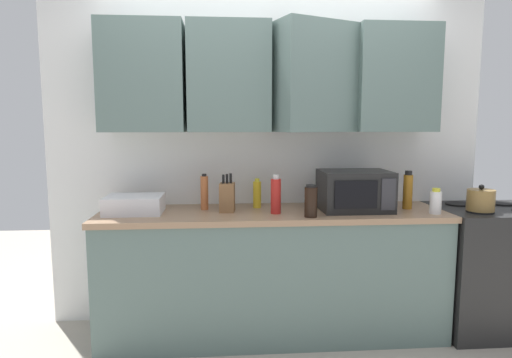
{
  "coord_description": "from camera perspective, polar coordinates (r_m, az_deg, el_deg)",
  "views": [
    {
      "loc": [
        -0.34,
        -3.24,
        1.5
      ],
      "look_at": [
        -0.11,
        -0.25,
        1.12
      ],
      "focal_mm": 30.13,
      "sensor_mm": 36.0,
      "label": 1
    }
  ],
  "objects": [
    {
      "name": "bottle_yellow_mustard",
      "position": [
        3.12,
        0.14,
        -2.01
      ],
      "size": [
        0.06,
        0.06,
        0.21
      ],
      "color": "gold",
      "rests_on": "counter_run"
    },
    {
      "name": "microwave",
      "position": [
        3.1,
        12.96,
        -1.51
      ],
      "size": [
        0.48,
        0.37,
        0.28
      ],
      "color": "black",
      "rests_on": "counter_run"
    },
    {
      "name": "bottle_red_sauce",
      "position": [
        2.91,
        2.64,
        -2.21
      ],
      "size": [
        0.07,
        0.07,
        0.26
      ],
      "color": "red",
      "rests_on": "counter_run"
    },
    {
      "name": "bottle_white_jar",
      "position": [
        3.15,
        22.74,
        -2.81
      ],
      "size": [
        0.08,
        0.08,
        0.17
      ],
      "color": "white",
      "rests_on": "counter_run"
    },
    {
      "name": "bottle_spice_jar",
      "position": [
        3.07,
        -6.87,
        -1.79
      ],
      "size": [
        0.05,
        0.05,
        0.26
      ],
      "color": "#BC6638",
      "rests_on": "counter_run"
    },
    {
      "name": "wall_back_with_cabinets",
      "position": [
        3.19,
        1.82,
        8.57
      ],
      "size": [
        3.28,
        0.52,
        2.6
      ],
      "color": "white",
      "rests_on": "ground_plane"
    },
    {
      "name": "stove_range",
      "position": [
        3.66,
        28.3,
        -10.33
      ],
      "size": [
        0.76,
        0.64,
        0.91
      ],
      "color": "black",
      "rests_on": "ground_plane"
    },
    {
      "name": "dish_rack",
      "position": [
        3.05,
        -15.82,
        -3.25
      ],
      "size": [
        0.38,
        0.3,
        0.12
      ],
      "primitive_type": "cube",
      "color": "silver",
      "rests_on": "counter_run"
    },
    {
      "name": "bottle_amber_vinegar",
      "position": [
        3.26,
        19.5,
        -1.47
      ],
      "size": [
        0.07,
        0.07,
        0.27
      ],
      "color": "#AD701E",
      "rests_on": "counter_run"
    },
    {
      "name": "kettle",
      "position": [
        3.33,
        27.67,
        -2.48
      ],
      "size": [
        0.18,
        0.18,
        0.18
      ],
      "color": "olive",
      "rests_on": "stove_range"
    },
    {
      "name": "knife_block",
      "position": [
        2.98,
        -3.85,
        -2.4
      ],
      "size": [
        0.11,
        0.13,
        0.27
      ],
      "color": "brown",
      "rests_on": "counter_run"
    },
    {
      "name": "counter_run",
      "position": [
        3.14,
        2.19,
        -12.29
      ],
      "size": [
        2.41,
        0.63,
        0.9
      ],
      "color": "slate",
      "rests_on": "ground_plane"
    },
    {
      "name": "bottle_soy_dark",
      "position": [
        2.82,
        7.3,
        -2.96
      ],
      "size": [
        0.08,
        0.08,
        0.21
      ],
      "color": "black",
      "rests_on": "counter_run"
    }
  ]
}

